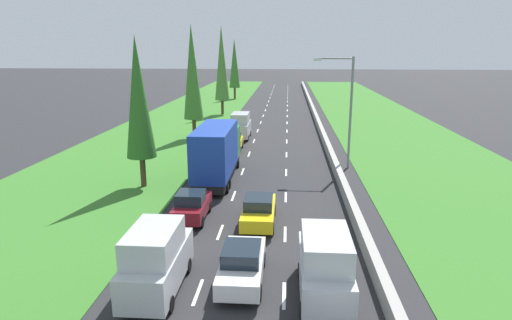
% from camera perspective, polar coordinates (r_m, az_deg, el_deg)
% --- Properties ---
extents(ground_plane, '(300.00, 300.00, 0.00)m').
position_cam_1_polar(ground_plane, '(61.52, 2.43, 5.32)').
color(ground_plane, '#28282B').
rests_on(ground_plane, ground).
extents(grass_verge_left, '(14.00, 140.00, 0.04)m').
position_cam_1_polar(grass_verge_left, '(63.16, -9.17, 5.41)').
color(grass_verge_left, '#387528').
rests_on(grass_verge_left, ground).
extents(grass_verge_right, '(14.00, 140.00, 0.04)m').
position_cam_1_polar(grass_verge_right, '(62.77, 15.69, 5.00)').
color(grass_verge_right, '#387528').
rests_on(grass_verge_right, ground).
extents(median_barrier, '(0.44, 120.00, 0.85)m').
position_cam_1_polar(median_barrier, '(61.56, 7.77, 5.61)').
color(median_barrier, '#9E9B93').
rests_on(median_barrier, ground).
extents(lane_markings, '(3.64, 116.00, 0.01)m').
position_cam_1_polar(lane_markings, '(61.52, 2.43, 5.33)').
color(lane_markings, white).
rests_on(lane_markings, ground).
extents(silver_van_left_lane, '(1.96, 4.90, 2.82)m').
position_cam_1_polar(silver_van_left_lane, '(18.49, -12.82, -12.50)').
color(silver_van_left_lane, silver).
rests_on(silver_van_left_lane, ground).
extents(white_sedan_centre_lane, '(1.82, 4.50, 1.64)m').
position_cam_1_polar(white_sedan_centre_lane, '(19.02, -1.83, -13.30)').
color(white_sedan_centre_lane, white).
rests_on(white_sedan_centre_lane, ground).
extents(yellow_sedan_centre_lane, '(1.82, 4.50, 1.64)m').
position_cam_1_polar(yellow_sedan_centre_lane, '(24.74, 0.35, -6.55)').
color(yellow_sedan_centre_lane, yellow).
rests_on(yellow_sedan_centre_lane, ground).
extents(silver_van_right_lane, '(1.96, 4.90, 2.82)m').
position_cam_1_polar(silver_van_right_lane, '(17.78, 8.92, -13.45)').
color(silver_van_right_lane, silver).
rests_on(silver_van_right_lane, ground).
extents(maroon_hatchback_left_lane, '(1.74, 3.90, 1.72)m').
position_cam_1_polar(maroon_hatchback_left_lane, '(25.64, -8.33, -5.88)').
color(maroon_hatchback_left_lane, maroon).
rests_on(maroon_hatchback_left_lane, ground).
extents(blue_box_truck_left_lane, '(2.46, 9.40, 4.18)m').
position_cam_1_polar(blue_box_truck_left_lane, '(32.69, -5.06, 1.11)').
color(blue_box_truck_left_lane, black).
rests_on(blue_box_truck_left_lane, ground).
extents(yellow_hatchback_left_lane, '(1.74, 3.90, 1.72)m').
position_cam_1_polar(yellow_hatchback_left_lane, '(42.39, -3.04, 2.35)').
color(yellow_hatchback_left_lane, yellow).
rests_on(yellow_hatchback_left_lane, ground).
extents(silver_van_left_lane_sixth, '(1.96, 4.90, 2.82)m').
position_cam_1_polar(silver_van_left_lane_sixth, '(48.05, -2.01, 4.47)').
color(silver_van_left_lane_sixth, silver).
rests_on(silver_van_left_lane_sixth, ground).
extents(poplar_tree_second, '(2.06, 2.06, 10.55)m').
position_cam_1_polar(poplar_tree_second, '(31.26, -15.06, 7.78)').
color(poplar_tree_second, '#4C3823').
rests_on(poplar_tree_second, ground).
extents(poplar_tree_third, '(2.10, 2.10, 12.10)m').
position_cam_1_polar(poplar_tree_third, '(47.80, -8.28, 11.16)').
color(poplar_tree_third, '#4C3823').
rests_on(poplar_tree_third, ground).
extents(poplar_tree_fourth, '(2.12, 2.12, 12.79)m').
position_cam_1_polar(poplar_tree_fourth, '(65.32, -4.49, 12.39)').
color(poplar_tree_fourth, '#4C3823').
rests_on(poplar_tree_fourth, ground).
extents(poplar_tree_fifth, '(2.08, 2.08, 11.39)m').
position_cam_1_polar(poplar_tree_fifth, '(86.06, -2.82, 12.41)').
color(poplar_tree_fifth, '#4C3823').
rests_on(poplar_tree_fifth, ground).
extents(street_light_mast, '(3.20, 0.28, 9.00)m').
position_cam_1_polar(street_light_mast, '(36.17, 11.70, 7.06)').
color(street_light_mast, gray).
rests_on(street_light_mast, ground).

